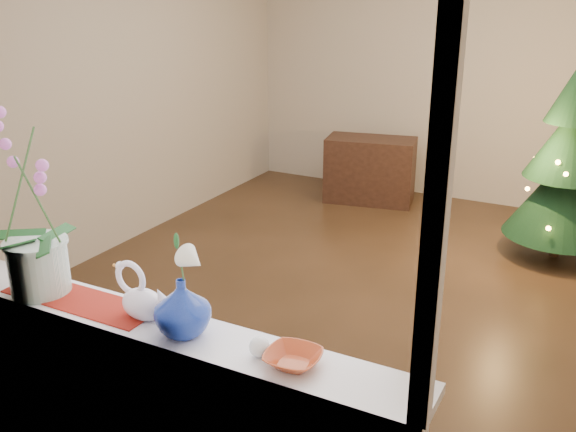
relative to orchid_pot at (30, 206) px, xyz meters
name	(u,v)px	position (x,y,z in m)	size (l,w,h in m)	color
ground	(367,291)	(0.58, 2.39, -1.30)	(5.00, 5.00, 0.00)	#322214
wall_back	(465,69)	(0.58, 4.89, 0.05)	(4.50, 0.10, 2.70)	beige
wall_front	(119,228)	(0.58, -0.11, 0.05)	(4.50, 0.10, 2.70)	beige
wall_left	(118,86)	(-1.67, 2.39, 0.05)	(0.10, 5.00, 2.70)	beige
windowsill	(153,327)	(0.58, 0.02, -0.40)	(2.20, 0.26, 0.04)	white
window_frame	(116,126)	(0.58, -0.08, 0.40)	(2.22, 0.06, 1.60)	white
runner	(79,300)	(0.20, 0.02, -0.38)	(0.70, 0.20, 0.01)	maroon
orchid_pot	(30,206)	(0.00, 0.00, 0.00)	(0.26, 0.26, 0.77)	white
swan	(142,293)	(0.53, 0.03, -0.28)	(0.26, 0.12, 0.22)	white
blue_vase	(182,303)	(0.73, 0.00, -0.26)	(0.24, 0.24, 0.25)	navy
lily	(178,247)	(0.73, 0.00, -0.04)	(0.14, 0.08, 0.19)	silver
paperweight	(259,347)	(1.06, 0.00, -0.35)	(0.07, 0.07, 0.07)	silver
amber_dish	(293,360)	(1.19, 0.01, -0.36)	(0.16, 0.16, 0.04)	#AB3E1B
xmas_tree	(568,162)	(1.71, 3.75, -0.49)	(0.89, 0.89, 1.62)	black
side_table	(370,170)	(-0.18, 4.37, -0.97)	(0.89, 0.45, 0.67)	black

